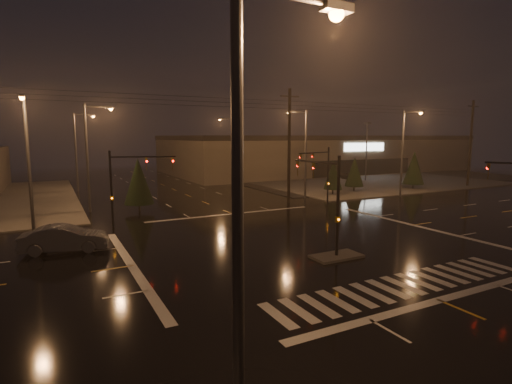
# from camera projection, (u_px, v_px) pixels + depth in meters

# --- Properties ---
(ground) EXTENTS (140.00, 140.00, 0.00)m
(ground) POSITION_uv_depth(u_px,v_px,m) (299.00, 242.00, 27.03)
(ground) COLOR black
(ground) RESTS_ON ground
(sidewalk_ne) EXTENTS (36.00, 36.00, 0.12)m
(sidewalk_ne) POSITION_uv_depth(u_px,v_px,m) (349.00, 178.00, 67.11)
(sidewalk_ne) COLOR #474440
(sidewalk_ne) RESTS_ON ground
(median_island) EXTENTS (3.00, 1.60, 0.15)m
(median_island) POSITION_uv_depth(u_px,v_px,m) (336.00, 256.00, 23.51)
(median_island) COLOR #474440
(median_island) RESTS_ON ground
(crosswalk) EXTENTS (15.00, 2.60, 0.01)m
(crosswalk) POSITION_uv_depth(u_px,v_px,m) (403.00, 285.00, 19.13)
(crosswalk) COLOR beige
(crosswalk) RESTS_ON ground
(stop_bar_near) EXTENTS (16.00, 0.50, 0.01)m
(stop_bar_near) POSITION_uv_depth(u_px,v_px,m) (439.00, 300.00, 17.38)
(stop_bar_near) COLOR beige
(stop_bar_near) RESTS_ON ground
(stop_bar_far) EXTENTS (16.00, 0.50, 0.01)m
(stop_bar_far) POSITION_uv_depth(u_px,v_px,m) (232.00, 214.00, 36.69)
(stop_bar_far) COLOR beige
(stop_bar_far) RESTS_ON ground
(parking_lot) EXTENTS (50.00, 24.00, 0.08)m
(parking_lot) POSITION_uv_depth(u_px,v_px,m) (379.00, 178.00, 67.65)
(parking_lot) COLOR black
(parking_lot) RESTS_ON ground
(retail_building) EXTENTS (60.20, 28.30, 7.20)m
(retail_building) POSITION_uv_depth(u_px,v_px,m) (317.00, 152.00, 82.91)
(retail_building) COLOR #675E49
(retail_building) RESTS_ON ground
(signal_mast_median) EXTENTS (0.25, 4.59, 6.00)m
(signal_mast_median) POSITION_uv_depth(u_px,v_px,m) (328.00, 193.00, 23.82)
(signal_mast_median) COLOR black
(signal_mast_median) RESTS_ON ground
(signal_mast_ne) EXTENTS (4.84, 1.86, 6.00)m
(signal_mast_ne) POSITION_uv_depth(u_px,v_px,m) (322.00, 170.00, 39.76)
(signal_mast_ne) COLOR black
(signal_mast_ne) RESTS_ON ground
(signal_mast_nw) EXTENTS (4.84, 1.86, 6.00)m
(signal_mast_nw) POSITION_uv_depth(u_px,v_px,m) (125.00, 179.00, 31.05)
(signal_mast_nw) COLOR black
(signal_mast_nw) RESTS_ON ground
(streetlight_0) EXTENTS (2.77, 0.32, 10.00)m
(streetlight_0) POSITION_uv_depth(u_px,v_px,m) (252.00, 202.00, 7.93)
(streetlight_0) COLOR #38383A
(streetlight_0) RESTS_ON ground
(streetlight_1) EXTENTS (2.77, 0.32, 10.00)m
(streetlight_1) POSITION_uv_depth(u_px,v_px,m) (90.00, 150.00, 36.90)
(streetlight_1) COLOR #38383A
(streetlight_1) RESTS_ON ground
(streetlight_2) EXTENTS (2.77, 0.32, 10.00)m
(streetlight_2) POSITION_uv_depth(u_px,v_px,m) (78.00, 146.00, 50.95)
(streetlight_2) COLOR #38383A
(streetlight_2) RESTS_ON ground
(streetlight_3) EXTENTS (2.77, 0.32, 10.00)m
(streetlight_3) POSITION_uv_depth(u_px,v_px,m) (303.00, 148.00, 45.40)
(streetlight_3) COLOR #38383A
(streetlight_3) RESTS_ON ground
(streetlight_4) EXTENTS (2.77, 0.32, 10.00)m
(streetlight_4) POSITION_uv_depth(u_px,v_px,m) (232.00, 144.00, 62.96)
(streetlight_4) COLOR #38383A
(streetlight_4) RESTS_ON ground
(streetlight_5) EXTENTS (0.32, 2.77, 10.00)m
(streetlight_5) POSITION_uv_depth(u_px,v_px,m) (28.00, 154.00, 28.71)
(streetlight_5) COLOR #38383A
(streetlight_5) RESTS_ON ground
(streetlight_6) EXTENTS (0.32, 2.77, 10.00)m
(streetlight_6) POSITION_uv_depth(u_px,v_px,m) (405.00, 147.00, 46.13)
(streetlight_6) COLOR #38383A
(streetlight_6) RESTS_ON ground
(utility_pole_1) EXTENTS (2.20, 0.32, 12.00)m
(utility_pole_1) POSITION_uv_depth(u_px,v_px,m) (289.00, 145.00, 42.14)
(utility_pole_1) COLOR black
(utility_pole_1) RESTS_ON ground
(utility_pole_2) EXTENTS (2.20, 0.32, 12.00)m
(utility_pole_2) POSITION_uv_depth(u_px,v_px,m) (471.00, 143.00, 55.89)
(utility_pole_2) COLOR black
(utility_pole_2) RESTS_ON ground
(conifer_0) EXTENTS (2.26, 2.26, 4.24)m
(conifer_0) POSITION_uv_depth(u_px,v_px,m) (333.00, 175.00, 48.29)
(conifer_0) COLOR black
(conifer_0) RESTS_ON ground
(conifer_1) EXTENTS (2.40, 2.40, 4.45)m
(conifer_1) POSITION_uv_depth(u_px,v_px,m) (355.00, 172.00, 51.19)
(conifer_1) COLOR black
(conifer_1) RESTS_ON ground
(conifer_2) EXTENTS (2.81, 2.81, 5.09)m
(conifer_2) POSITION_uv_depth(u_px,v_px,m) (414.00, 168.00, 53.50)
(conifer_2) COLOR black
(conifer_2) RESTS_ON ground
(conifer_3) EXTENTS (2.79, 2.79, 5.05)m
(conifer_3) POSITION_uv_depth(u_px,v_px,m) (138.00, 181.00, 37.70)
(conifer_3) COLOR black
(conifer_3) RESTS_ON ground
(car_parked) EXTENTS (2.03, 4.04, 1.32)m
(car_parked) POSITION_uv_depth(u_px,v_px,m) (350.00, 176.00, 64.97)
(car_parked) COLOR black
(car_parked) RESTS_ON ground
(car_crossing) EXTENTS (5.27, 2.69, 1.66)m
(car_crossing) POSITION_uv_depth(u_px,v_px,m) (65.00, 239.00, 24.61)
(car_crossing) COLOR #55575C
(car_crossing) RESTS_ON ground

